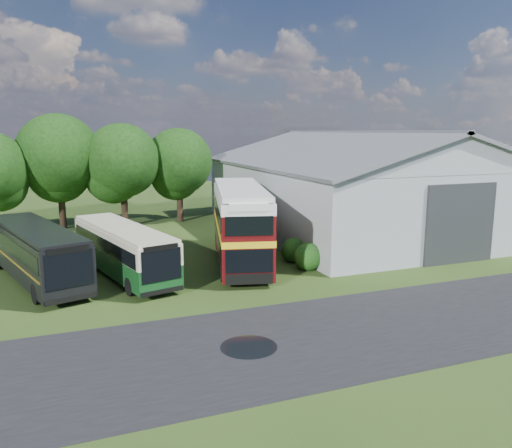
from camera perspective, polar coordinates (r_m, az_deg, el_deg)
name	(u,v)px	position (r m, az deg, el deg)	size (l,w,h in m)	color
ground	(257,316)	(22.72, 0.11, -10.42)	(120.00, 120.00, 0.00)	#223711
asphalt_road	(351,331)	(21.49, 10.75, -11.89)	(60.00, 8.00, 0.02)	black
puddle	(249,347)	(19.64, -0.83, -13.91)	(2.20, 2.20, 0.01)	black
storage_shed	(355,180)	(42.53, 11.30, 5.01)	(18.80, 24.80, 8.15)	gray
tree_mid	(58,155)	(44.63, -21.65, 7.32)	(6.80, 6.80, 9.60)	black
tree_right_a	(122,161)	(43.90, -15.04, 7.01)	(6.26, 6.26, 8.83)	black
tree_right_b	(179,162)	(45.50, -8.83, 7.04)	(5.98, 5.98, 8.45)	black
shrub_front	(308,269)	(30.11, 5.96, -5.17)	(1.70, 1.70, 1.70)	#194714
shrub_mid	(294,261)	(31.84, 4.33, -4.27)	(1.60, 1.60, 1.60)	#194714
bus_green_single	(123,249)	(29.36, -14.95, -2.82)	(4.87, 10.65, 2.86)	black
bus_maroon_double	(240,225)	(30.91, -1.83, -0.12)	(5.58, 11.59, 4.83)	black
bus_dark_single	(37,252)	(29.84, -23.79, -2.96)	(5.71, 11.33, 3.05)	black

